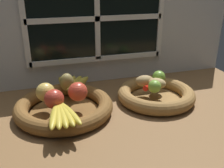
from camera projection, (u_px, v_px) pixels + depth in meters
The scene contains 15 objects.
ground_plane at pixel (115, 109), 105.33cm from camera, with size 140.00×90.00×3.00cm, color brown.
back_wall at pixel (96, 25), 120.35cm from camera, with size 140.00×4.60×55.00cm.
fruit_bowl_left at pixel (64, 106), 98.62cm from camera, with size 37.42×37.42×5.55cm.
fruit_bowl_right at pixel (155, 94), 109.09cm from camera, with size 32.51×32.51×5.55cm.
apple_red_front at pixel (54, 99), 89.86cm from camera, with size 7.00×7.00×7.00cm, color #B73828.
apple_golden_left at pixel (45, 92), 95.20cm from camera, with size 7.04×7.04×7.04cm, color #DBB756.
apple_red_right at pixel (78, 92), 95.31cm from camera, with size 7.24×7.24×7.24cm, color #CC422D.
pear_brown at pixel (67, 82), 103.77cm from camera, with size 5.25×5.75×7.38cm, color olive.
banana_bunch_front at pixel (62, 114), 84.37cm from camera, with size 11.82×19.67×2.95cm.
banana_bunch_back at pixel (72, 84), 108.28cm from camera, with size 14.86×17.51×2.89cm.
potato_oblong at pixel (145, 81), 108.68cm from camera, with size 7.91×5.22×4.77cm, color #A38451.
potato_large at pixel (156, 83), 107.12cm from camera, with size 7.74×5.06×4.36cm, color tan.
lime_near at pixel (155, 86), 102.44cm from camera, with size 5.24×5.24×5.24cm, color #7AAD3D.
lime_far at pixel (159, 77), 111.52cm from camera, with size 5.66×5.66×5.66cm, color #6B9E33.
chili_pepper at pixel (153, 85), 107.39cm from camera, with size 2.39×2.39×10.34cm, color red.
Camera 1 is at (-28.68, -88.85, 48.34)cm, focal length 41.23 mm.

